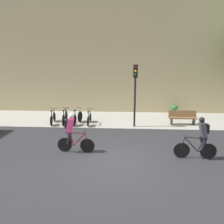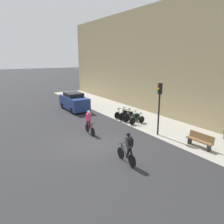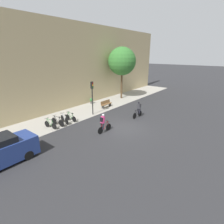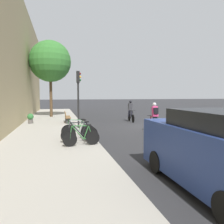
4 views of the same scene
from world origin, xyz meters
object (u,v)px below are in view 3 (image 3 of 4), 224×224
parked_bike_1 (58,122)px  potted_plant (91,100)px  parked_bike_2 (64,119)px  traffic_light_pole (92,92)px  bench (106,104)px  parked_bike_0 (50,124)px  cyclist_grey (138,109)px  cyclist_pink (103,123)px  parked_bike_3 (71,117)px

parked_bike_1 → potted_plant: 8.22m
parked_bike_2 → potted_plant: (6.85, 3.03, 0.02)m
traffic_light_pole → parked_bike_2: bearing=174.2°
bench → parked_bike_0: bearing=-178.2°
parked_bike_0 → parked_bike_2: parked_bike_2 is taller
traffic_light_pole → bench: bearing=11.7°
cyclist_grey → bench: cyclist_grey is taller
cyclist_pink → parked_bike_1: 4.79m
traffic_light_pole → bench: size_ratio=2.15×
cyclist_grey → parked_bike_3: 7.26m
parked_bike_3 → bench: (5.96, 0.27, 0.09)m
parked_bike_0 → parked_bike_3: size_ratio=1.00×
parked_bike_0 → potted_plant: 8.97m
bench → potted_plant: bearing=88.2°
cyclist_pink → parked_bike_3: bearing=89.6°
cyclist_grey → potted_plant: (0.69, 7.90, -0.51)m
parked_bike_0 → parked_bike_1: (0.79, 0.00, 0.03)m
traffic_light_pole → parked_bike_1: bearing=175.3°
parked_bike_2 → potted_plant: 7.49m
traffic_light_pole → bench: (3.09, 0.64, -2.13)m
parked_bike_2 → traffic_light_pole: 4.29m
parked_bike_2 → traffic_light_pole: (3.67, -0.37, 2.19)m
parked_bike_1 → parked_bike_3: (1.59, -0.00, -0.03)m
cyclist_pink → bench: bearing=38.5°
parked_bike_2 → potted_plant: bearing=23.9°
parked_bike_3 → traffic_light_pole: size_ratio=0.43×
traffic_light_pole → potted_plant: (3.18, 3.41, -2.17)m
parked_bike_1 → parked_bike_3: size_ratio=1.08×
parked_bike_1 → potted_plant: parked_bike_1 is taller
parked_bike_2 → traffic_light_pole: size_ratio=0.44×
cyclist_pink → traffic_light_pole: bearing=54.9°
parked_bike_2 → bench: bearing=2.3°
cyclist_grey → potted_plant: size_ratio=2.27×
cyclist_grey → parked_bike_2: cyclist_grey is taller
parked_bike_2 → potted_plant: parked_bike_2 is taller
cyclist_grey → traffic_light_pole: size_ratio=0.47×
parked_bike_0 → bench: size_ratio=0.92×
cyclist_pink → parked_bike_0: bearing=117.6°
parked_bike_0 → parked_bike_1: bearing=0.1°
potted_plant → parked_bike_2: bearing=-156.1°
parked_bike_1 → bench: size_ratio=0.99×
cyclist_pink → parked_bike_3: 4.53m
parked_bike_1 → parked_bike_2: (0.79, 0.00, 0.00)m
parked_bike_0 → parked_bike_2: size_ratio=0.97×
parked_bike_0 → cyclist_pink: bearing=-62.4°
cyclist_grey → bench: 5.19m
parked_bike_1 → parked_bike_2: bearing=0.1°
bench → potted_plant: 2.77m
bench → cyclist_pink: bearing=-141.5°
cyclist_grey → parked_bike_3: (-5.36, 4.87, -0.57)m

